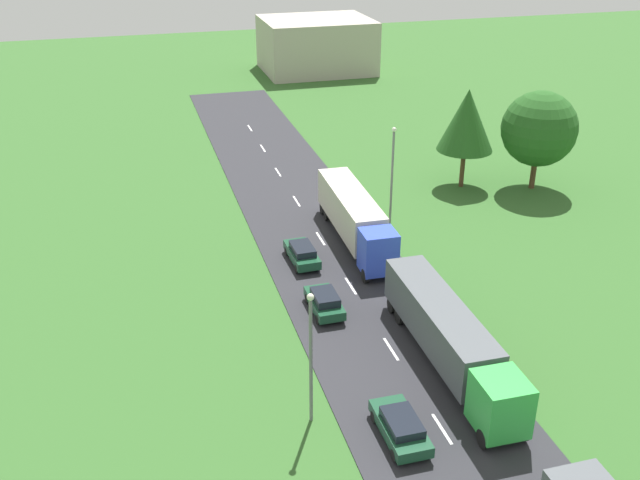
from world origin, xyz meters
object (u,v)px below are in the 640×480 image
tree_oak (467,120)px  distant_building (316,45)px  truck_third (355,217)px  car_third (401,427)px  tree_maple (539,129)px  car_fifth (302,253)px  lamppost_third (392,173)px  lamppost_second (311,352)px  car_fourth (325,302)px  truck_second (449,336)px

tree_oak → distant_building: 48.20m
truck_third → tree_oak: tree_oak is taller
car_third → tree_maple: 37.49m
truck_third → car_third: 22.56m
truck_third → car_fifth: bearing=-154.3°
truck_third → lamppost_third: 4.92m
lamppost_second → distant_building: 78.94m
tree_oak → car_fourth: bearing=-135.5°
lamppost_second → distant_building: bearing=74.5°
car_third → lamppost_second: bearing=146.0°
lamppost_second → tree_oak: size_ratio=0.84×
lamppost_second → truck_second: bearing=15.6°
car_fourth → lamppost_third: (8.79, 11.43, 3.84)m
lamppost_second → car_third: bearing=-34.0°
tree_maple → lamppost_second: bearing=-137.2°
car_fourth → lamppost_second: 11.17m
truck_third → tree_oak: 16.21m
car_fourth → truck_third: bearing=61.6°
car_third → car_fourth: size_ratio=1.09×
lamppost_third → tree_maple: (15.49, 4.38, 0.95)m
truck_second → car_fifth: bearing=108.6°
car_fifth → distant_building: distant_building is taller
truck_third → lamppost_second: (-8.64, -19.38, 2.07)m
distant_building → car_fifth: bearing=-106.3°
tree_maple → lamppost_third: bearing=-164.2°
car_third → tree_oak: bearing=59.7°
car_fourth → car_fifth: (0.29, 7.07, 0.00)m
car_third → distant_building: (17.20, 78.71, 2.97)m
truck_third → lamppost_second: 21.32m
tree_oak → truck_third: bearing=-146.9°
truck_second → tree_maple: 30.36m
lamppost_second → tree_maple: (27.85, 25.82, 1.35)m
distant_building → tree_maple: bearing=-82.4°
car_fourth → tree_maple: bearing=33.1°
truck_second → distant_building: size_ratio=0.95×
truck_second → car_third: truck_second is taller
truck_third → car_fourth: 10.73m
truck_second → tree_oak: 28.91m
truck_third → tree_oak: (13.15, 8.56, 4.09)m
truck_third → lamppost_second: lamppost_second is taller
tree_maple → car_third: bearing=-130.1°
truck_third → car_fifth: 5.47m
car_fifth → tree_maple: size_ratio=0.48×
truck_second → distant_building: distant_building is taller
car_fourth → tree_oak: 26.13m
truck_second → lamppost_second: lamppost_second is taller
car_fourth → tree_maple: tree_maple is taller
car_fourth → lamppost_second: size_ratio=0.52×
tree_oak → tree_maple: 6.46m
car_third → tree_maple: tree_maple is taller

